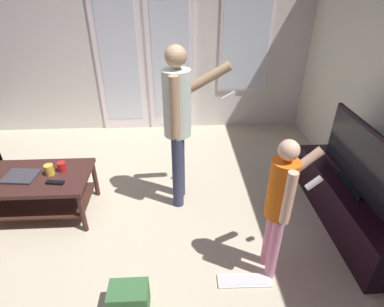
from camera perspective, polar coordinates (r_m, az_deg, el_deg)
ground_plane at (r=3.22m, az=-14.83°, el=-14.49°), size 5.44×4.91×0.02m
wall_back_with_doors at (r=4.77m, az=-10.78°, el=18.48°), size 5.44×0.09×2.55m
coffee_table at (r=3.48m, az=-26.42°, el=-5.48°), size 1.02×0.63×0.47m
tv_stand at (r=3.46m, az=26.65°, el=-8.46°), size 0.41×1.66×0.43m
flat_screen_tv at (r=3.18m, az=28.83°, el=-0.83°), size 0.08×1.15×0.63m
person_adult at (r=2.98m, az=-2.46°, el=6.81°), size 0.71×0.45×1.68m
person_child at (r=2.40m, az=16.11°, el=-8.30°), size 0.47×0.35×1.26m
backpack at (r=2.57m, az=-11.59°, el=-25.13°), size 0.29×0.24×0.25m
loose_keyboard at (r=2.80m, az=9.66°, el=-22.21°), size 0.44×0.14×0.02m
laptop_closed at (r=3.46m, az=-29.14°, el=-3.72°), size 0.33×0.28×0.02m
cup_near_edge at (r=3.36m, az=-22.95°, el=-2.25°), size 0.08×0.08×0.10m
cup_by_laptop at (r=3.35m, az=-24.92°, el=-2.75°), size 0.09×0.09×0.11m
tv_remote_black at (r=3.22m, az=-24.03°, el=-4.94°), size 0.18×0.07×0.02m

